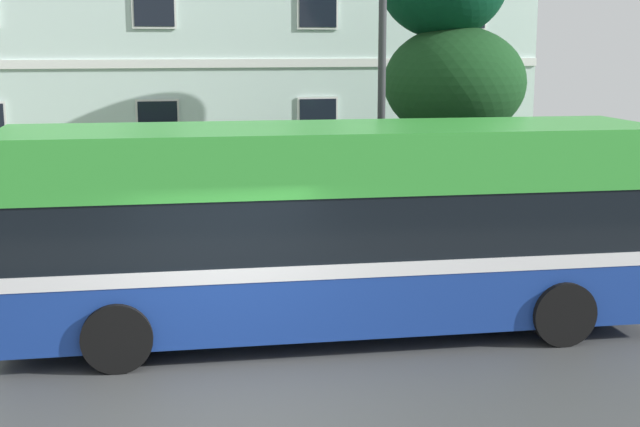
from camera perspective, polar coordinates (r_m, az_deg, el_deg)
name	(u,v)px	position (r m, az deg, el deg)	size (l,w,h in m)	color
ground_plane	(227,376)	(12.12, -6.01, -10.35)	(60.00, 56.00, 0.18)	#414344
iron_verge_railing	(188,271)	(15.04, -8.48, -3.65)	(13.25, 0.04, 0.97)	black
evergreen_tree	(446,109)	(19.10, 8.10, 6.63)	(4.03, 4.03, 6.68)	#423328
single_decker_bus	(335,226)	(13.35, 0.96, -0.79)	(9.85, 3.16, 3.16)	navy
street_lamp_post	(382,53)	(15.76, 4.01, 10.26)	(0.36, 0.24, 7.17)	#333338
litter_bin	(270,256)	(15.54, -3.22, -2.73)	(0.56, 0.56, 1.18)	black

